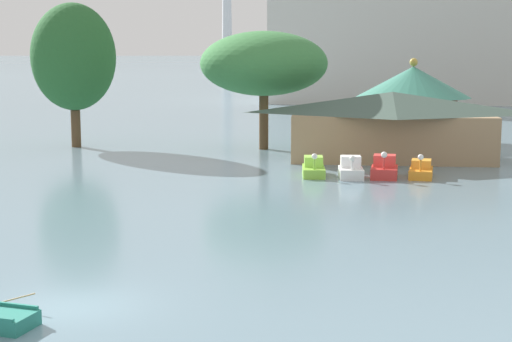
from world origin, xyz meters
name	(u,v)px	position (x,y,z in m)	size (l,w,h in m)	color
ground_plane	(71,307)	(0.00, 0.00, 0.00)	(2000.00, 2000.00, 0.00)	slate
pedal_boat_lime	(314,168)	(6.61, 26.60, 0.48)	(1.56, 3.05, 1.58)	#8CCC3F
pedal_boat_white	(351,169)	(8.93, 25.96, 0.53)	(1.58, 2.41, 1.53)	white
pedal_boat_red	(384,169)	(10.99, 26.33, 0.56)	(1.80, 2.70, 1.76)	red
pedal_boat_orange	(421,170)	(13.26, 26.63, 0.44)	(1.76, 2.94, 1.60)	orange
boathouse	(392,124)	(11.94, 34.63, 2.56)	(15.23, 7.27, 4.87)	#9E7F5B
green_roof_pavilion	(413,100)	(14.37, 45.87, 3.64)	(9.70, 9.70, 7.14)	brown
shoreline_tree_tall_left	(73,57)	(-13.10, 39.63, 7.25)	(6.75, 6.75, 11.56)	brown
shoreline_tree_mid	(264,64)	(2.23, 39.73, 6.75)	(10.03, 10.03, 9.30)	brown
background_building_block	(403,13)	(17.28, 97.93, 13.16)	(39.71, 13.29, 26.27)	beige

